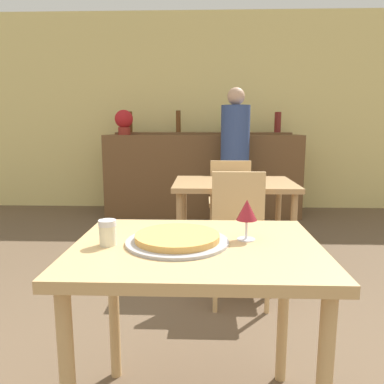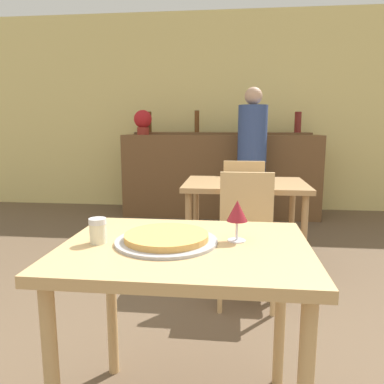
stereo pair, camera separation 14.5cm
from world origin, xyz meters
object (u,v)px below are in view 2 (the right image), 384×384
chair_far_side_front (247,227)px  cheese_shaker (98,231)px  pizza_tray (166,239)px  person_standing (252,153)px  wine_glass (237,212)px  potted_plant (143,121)px  chair_far_side_back (243,198)px

chair_far_side_front → cheese_shaker: size_ratio=9.30×
pizza_tray → person_standing: 3.17m
wine_glass → potted_plant: bearing=108.9°
cheese_shaker → wine_glass: (0.52, 0.09, 0.06)m
wine_glass → person_standing: bearing=86.4°
chair_far_side_back → pizza_tray: chair_far_side_back is taller
cheese_shaker → person_standing: person_standing is taller
pizza_tray → potted_plant: potted_plant is taller
pizza_tray → cheese_shaker: cheese_shaker is taller
cheese_shaker → potted_plant: (-0.72, 3.70, 0.45)m
person_standing → potted_plant: 1.58m
potted_plant → chair_far_side_front: bearing=-61.8°
person_standing → potted_plant: person_standing is taller
potted_plant → chair_far_side_back: bearing=-46.8°
cheese_shaker → wine_glass: 0.53m
person_standing → wine_glass: bearing=-93.6°
cheese_shaker → pizza_tray: bearing=7.2°
cheese_shaker → person_standing: (0.72, 3.17, 0.07)m
cheese_shaker → potted_plant: bearing=101.0°
wine_glass → cheese_shaker: bearing=-170.7°
pizza_tray → wine_glass: wine_glass is taller
chair_far_side_front → wine_glass: size_ratio=5.60×
pizza_tray → person_standing: bearing=81.7°
chair_far_side_back → pizza_tray: 2.30m
chair_far_side_back → person_standing: (0.12, 0.88, 0.37)m
chair_far_side_back → person_standing: size_ratio=0.54×
chair_far_side_front → potted_plant: 2.90m
chair_far_side_front → chair_far_side_back: (0.00, 1.06, 0.00)m
chair_far_side_front → wine_glass: wine_glass is taller
chair_far_side_front → potted_plant: (-1.32, 2.47, 0.76)m
chair_far_side_front → wine_glass: (-0.08, -1.15, 0.37)m
chair_far_side_front → cheese_shaker: chair_far_side_front is taller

